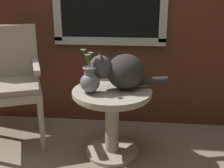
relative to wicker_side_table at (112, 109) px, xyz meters
name	(u,v)px	position (x,y,z in m)	size (l,w,h in m)	color
ground_plane	(85,165)	(-0.19, -0.20, -0.39)	(6.00, 6.00, 0.00)	gray
wicker_side_table	(112,109)	(0.00, 0.00, 0.00)	(0.62, 0.62, 0.55)	#B2A893
wicker_chair	(9,79)	(-0.89, 0.15, 0.17)	(0.65, 0.64, 1.00)	#B2A893
cat	(122,71)	(0.07, 0.04, 0.30)	(0.61, 0.33, 0.29)	#33302D
pewter_vase_with_ivy	(90,80)	(-0.16, -0.08, 0.26)	(0.15, 0.15, 0.33)	slate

